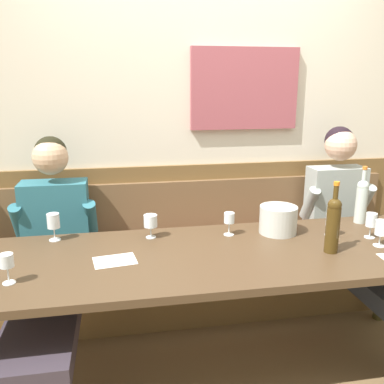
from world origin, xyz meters
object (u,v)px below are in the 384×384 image
at_px(wine_glass_right_end, 151,222).
at_px(wine_glass_center_rear, 381,229).
at_px(dining_table, 230,264).
at_px(person_left_seat, 360,237).
at_px(ice_bucket, 278,220).
at_px(wine_bottle_clear_water, 333,223).
at_px(wall_bench, 203,275).
at_px(wine_glass_center_front, 332,221).
at_px(wine_glass_near_bucket, 371,221).
at_px(wine_glass_mid_left, 229,219).
at_px(wine_glass_mid_right, 7,263).
at_px(person_right_seat, 50,260).
at_px(wine_bottle_green_tall, 362,199).
at_px(wine_glass_by_bottle, 53,222).

bearing_deg(wine_glass_right_end, wine_glass_center_rear, -15.97).
height_order(dining_table, person_left_seat, person_left_seat).
height_order(ice_bucket, wine_bottle_clear_water, wine_bottle_clear_water).
xyz_separation_m(wall_bench, wine_glass_center_front, (0.65, -0.57, 0.56)).
distance_m(wall_bench, wine_glass_near_bucket, 1.21).
bearing_deg(wall_bench, wine_glass_right_end, -134.07).
bearing_deg(dining_table, ice_bucket, 32.07).
relative_size(dining_table, wine_glass_mid_left, 18.57).
xyz_separation_m(person_left_seat, wine_glass_mid_left, (-0.91, -0.08, 0.21)).
relative_size(wine_glass_mid_right, wine_glass_center_rear, 0.95).
bearing_deg(person_right_seat, ice_bucket, -4.32).
height_order(ice_bucket, wine_glass_center_rear, ice_bucket).
xyz_separation_m(ice_bucket, wine_glass_mid_right, (-1.43, -0.40, 0.02)).
relative_size(ice_bucket, wine_bottle_clear_water, 0.58).
height_order(ice_bucket, wine_glass_near_bucket, ice_bucket).
xyz_separation_m(wine_bottle_clear_water, wine_bottle_green_tall, (0.42, 0.41, -0.01)).
height_order(wine_glass_right_end, wine_glass_by_bottle, wine_glass_by_bottle).
distance_m(dining_table, person_right_seat, 1.03).
xyz_separation_m(ice_bucket, wine_glass_center_rear, (0.47, -0.30, 0.02)).
bearing_deg(ice_bucket, person_right_seat, 175.68).
distance_m(person_right_seat, wine_bottle_clear_water, 1.59).
bearing_deg(wine_glass_mid_right, person_right_seat, 79.25).
bearing_deg(person_left_seat, wine_glass_center_front, -148.86).
relative_size(wine_bottle_clear_water, wine_glass_right_end, 2.80).
xyz_separation_m(dining_table, wine_bottle_green_tall, (0.95, 0.31, 0.23)).
xyz_separation_m(wine_glass_mid_right, wine_glass_by_bottle, (0.13, 0.51, 0.01)).
bearing_deg(wine_glass_center_rear, wine_bottle_clear_water, -174.46).
xyz_separation_m(wine_glass_right_end, wine_glass_by_bottle, (-0.54, 0.06, 0.02)).
height_order(wine_bottle_clear_water, wine_glass_center_rear, wine_bottle_clear_water).
distance_m(wine_glass_near_bucket, wine_glass_center_rear, 0.13).
bearing_deg(ice_bucket, wine_glass_center_rear, -32.10).
bearing_deg(wine_glass_near_bucket, wall_bench, 143.12).
height_order(ice_bucket, wine_glass_mid_right, ice_bucket).
xyz_separation_m(wine_glass_center_front, wine_glass_mid_left, (-0.59, 0.12, 0.01)).
bearing_deg(dining_table, wine_glass_center_front, 10.68).
height_order(dining_table, wine_glass_mid_left, wine_glass_mid_left).
height_order(ice_bucket, wine_bottle_green_tall, wine_bottle_green_tall).
distance_m(person_right_seat, person_left_seat, 1.95).
bearing_deg(wine_bottle_green_tall, wine_glass_right_end, -178.72).
distance_m(ice_bucket, wine_glass_by_bottle, 1.30).
distance_m(wall_bench, ice_bucket, 0.81).
bearing_deg(wine_glass_center_rear, wine_glass_mid_left, 157.96).
bearing_deg(wine_glass_mid_right, wine_glass_center_front, 9.79).
relative_size(wine_glass_center_front, wine_glass_mid_right, 0.94).
height_order(person_right_seat, wine_glass_center_front, person_right_seat).
height_order(wall_bench, ice_bucket, wall_bench).
relative_size(dining_table, wine_glass_center_rear, 17.23).
distance_m(person_left_seat, wine_glass_center_front, 0.43).
distance_m(wine_glass_right_end, wine_glass_mid_left, 0.46).
bearing_deg(person_right_seat, wall_bench, 20.44).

